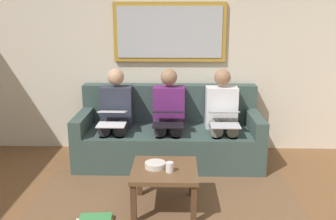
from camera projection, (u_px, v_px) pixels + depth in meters
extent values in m
cube|color=beige|center=(170.00, 51.00, 4.85)|extent=(6.00, 0.12, 2.60)
cube|color=brown|center=(166.00, 210.00, 3.49)|extent=(2.60, 1.80, 0.01)
cube|color=#384C47|center=(169.00, 145.00, 4.60)|extent=(2.20, 0.90, 0.42)
cube|color=#384C47|center=(169.00, 103.00, 4.82)|extent=(2.20, 0.20, 0.48)
cube|color=#384C47|center=(254.00, 122.00, 4.49)|extent=(0.14, 0.90, 0.20)
cube|color=#384C47|center=(84.00, 120.00, 4.54)|extent=(0.14, 0.90, 0.20)
cube|color=#B7892D|center=(170.00, 32.00, 4.70)|extent=(1.41, 0.04, 0.74)
cube|color=#B2B7BC|center=(170.00, 32.00, 4.68)|extent=(1.31, 0.01, 0.64)
cube|color=brown|center=(165.00, 170.00, 3.44)|extent=(0.60, 0.60, 0.04)
cube|color=#4C331E|center=(194.00, 205.00, 3.23)|extent=(0.05, 0.05, 0.37)
cube|color=#4C331E|center=(134.00, 204.00, 3.25)|extent=(0.05, 0.05, 0.37)
cube|color=#4C331E|center=(192.00, 179.00, 3.74)|extent=(0.05, 0.05, 0.37)
cube|color=#4C331E|center=(139.00, 178.00, 3.75)|extent=(0.05, 0.05, 0.37)
cylinder|color=silver|center=(170.00, 167.00, 3.35)|extent=(0.07, 0.07, 0.09)
cylinder|color=beige|center=(155.00, 165.00, 3.45)|extent=(0.19, 0.19, 0.05)
cube|color=silver|center=(221.00, 107.00, 4.56)|extent=(0.38, 0.22, 0.50)
sphere|color=#997051|center=(222.00, 77.00, 4.47)|extent=(0.20, 0.20, 0.20)
cylinder|color=gray|center=(230.00, 127.00, 4.40)|extent=(0.14, 0.42, 0.14)
cylinder|color=gray|center=(215.00, 126.00, 4.41)|extent=(0.14, 0.42, 0.14)
cylinder|color=gray|center=(232.00, 155.00, 4.27)|extent=(0.11, 0.11, 0.42)
cylinder|color=gray|center=(216.00, 155.00, 4.27)|extent=(0.11, 0.11, 0.42)
cube|color=silver|center=(225.00, 126.00, 4.18)|extent=(0.33, 0.23, 0.01)
cube|color=silver|center=(224.00, 112.00, 4.30)|extent=(0.33, 0.22, 0.08)
cube|color=#A5C6EA|center=(224.00, 112.00, 4.29)|extent=(0.30, 0.19, 0.06)
cube|color=#66236B|center=(169.00, 107.00, 4.58)|extent=(0.38, 0.22, 0.50)
sphere|color=#997051|center=(169.00, 77.00, 4.48)|extent=(0.20, 0.20, 0.20)
cylinder|color=#232328|center=(176.00, 126.00, 4.42)|extent=(0.14, 0.42, 0.14)
cylinder|color=#232328|center=(161.00, 126.00, 4.42)|extent=(0.14, 0.42, 0.14)
cylinder|color=#232328|center=(176.00, 155.00, 4.29)|extent=(0.11, 0.11, 0.42)
cylinder|color=#232328|center=(160.00, 155.00, 4.29)|extent=(0.11, 0.11, 0.42)
cube|color=black|center=(168.00, 125.00, 4.20)|extent=(0.35, 0.22, 0.01)
cube|color=black|center=(168.00, 112.00, 4.30)|extent=(0.35, 0.22, 0.06)
cube|color=#A5C6EA|center=(168.00, 112.00, 4.29)|extent=(0.32, 0.19, 0.05)
cube|color=#2D3342|center=(117.00, 107.00, 4.59)|extent=(0.38, 0.22, 0.50)
sphere|color=tan|center=(116.00, 77.00, 4.50)|extent=(0.20, 0.20, 0.20)
cylinder|color=#232328|center=(122.00, 126.00, 4.43)|extent=(0.14, 0.42, 0.14)
cylinder|color=#232328|center=(107.00, 126.00, 4.44)|extent=(0.14, 0.42, 0.14)
cylinder|color=#232328|center=(120.00, 154.00, 4.30)|extent=(0.11, 0.11, 0.42)
cylinder|color=#232328|center=(105.00, 154.00, 4.30)|extent=(0.11, 0.11, 0.42)
cube|color=white|center=(111.00, 125.00, 4.21)|extent=(0.32, 0.23, 0.01)
cube|color=white|center=(113.00, 112.00, 4.31)|extent=(0.32, 0.22, 0.06)
cube|color=#A5C6EA|center=(113.00, 111.00, 4.31)|extent=(0.29, 0.20, 0.04)
cube|color=#3D8C4C|center=(95.00, 219.00, 3.26)|extent=(0.29, 0.22, 0.01)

